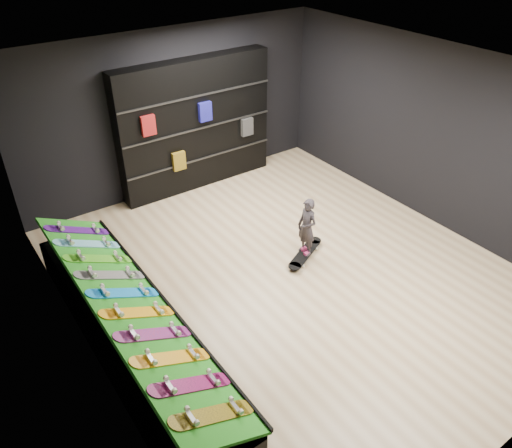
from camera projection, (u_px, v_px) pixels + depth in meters
floor at (290, 274)px, 7.59m from camera, size 6.00×7.00×0.01m
ceiling at (300, 78)px, 5.93m from camera, size 6.00×7.00×0.01m
wall_back at (174, 112)px, 9.14m from camera, size 6.00×0.02×3.00m
wall_left at (76, 268)px, 5.31m from camera, size 0.02×7.00×3.00m
wall_right at (436, 137)px, 8.21m from camera, size 0.02×7.00×3.00m
display_rack at (131, 334)px, 6.22m from camera, size 0.90×4.50×0.50m
turf_ramp at (130, 304)px, 5.99m from camera, size 0.92×4.50×0.46m
back_shelving at (195, 125)px, 9.33m from camera, size 3.07×0.36×2.45m
floor_skateboard at (305, 255)px, 7.93m from camera, size 0.98×0.62×0.09m
child at (306, 237)px, 7.75m from camera, size 0.16×0.22×0.57m
display_board_0 at (213, 415)px, 4.68m from camera, size 0.93×0.22×0.50m
display_board_1 at (191, 385)px, 4.97m from camera, size 0.93×0.22×0.50m
display_board_2 at (171, 358)px, 5.26m from camera, size 0.93×0.22×0.50m
display_board_3 at (154, 334)px, 5.55m from camera, size 0.93×0.22×0.50m
display_board_4 at (138, 312)px, 5.83m from camera, size 0.93×0.22×0.50m
display_board_5 at (124, 293)px, 6.12m from camera, size 0.93×0.22×0.50m
display_board_6 at (111, 275)px, 6.41m from camera, size 0.93×0.22×0.50m
display_board_7 at (99, 259)px, 6.70m from camera, size 0.93×0.22×0.50m
display_board_8 at (88, 244)px, 6.98m from camera, size 0.93×0.22×0.50m
display_board_9 at (78, 230)px, 7.27m from camera, size 0.93×0.22×0.50m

